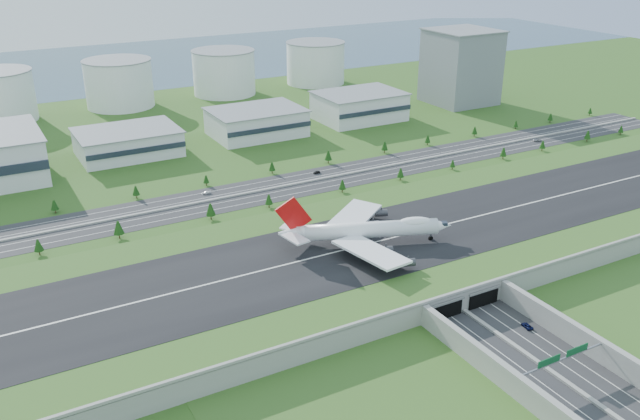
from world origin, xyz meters
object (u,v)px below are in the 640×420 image
boeing_747 (366,230)px  car_6 (538,140)px  car_5 (317,172)px  car_7 (206,193)px  car_2 (527,326)px  office_tower (461,67)px  car_0 (495,360)px

boeing_747 → car_6: 207.67m
car_5 → car_6: car_6 is taller
car_6 → car_7: bearing=108.2°
car_2 → car_7: bearing=-65.1°
office_tower → car_0: (-211.66, -273.72, -26.60)m
car_5 → office_tower: bearing=110.2°
car_7 → car_0: bearing=14.0°
car_0 → car_2: size_ratio=0.95×
office_tower → car_6: bearing=-101.9°
boeing_747 → car_2: bearing=-50.9°
boeing_747 → car_6: size_ratio=12.81×
office_tower → car_6: (-22.39, -106.32, -26.63)m
boeing_747 → car_5: 109.68m
car_7 → car_2: bearing=21.9°
boeing_747 → car_7: bearing=128.5°
car_5 → car_6: (154.05, -15.75, 0.07)m
car_0 → car_6: bearing=40.6°
car_0 → car_7: bearing=98.5°
car_2 → car_6: (165.55, 157.78, 0.08)m
boeing_747 → car_2: (22.19, -70.04, -13.61)m
office_tower → boeing_747: (-210.13, -194.06, -13.09)m
car_0 → car_7: size_ratio=0.94×
car_0 → car_2: 25.60m
car_2 → car_6: bearing=-128.7°
car_2 → car_5: size_ratio=1.16×
car_6 → car_7: 220.03m
car_7 → car_6: bearing=90.4°
car_2 → car_7: size_ratio=1.00×
car_0 → car_2: car_0 is taller
car_5 → car_0: bearing=-17.8°
office_tower → car_2: 325.25m
boeing_747 → car_0: 80.81m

